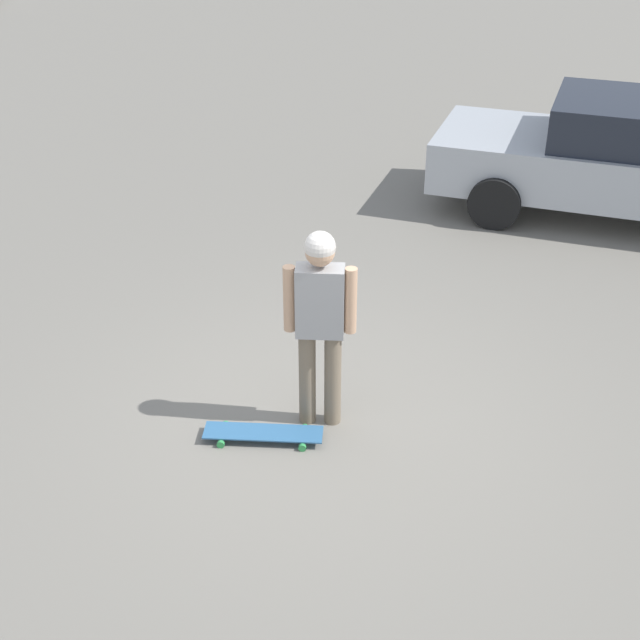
# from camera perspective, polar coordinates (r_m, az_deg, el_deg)

# --- Properties ---
(ground_plane) EXTENTS (220.00, 220.00, 0.00)m
(ground_plane) POSITION_cam_1_polar(r_m,az_deg,el_deg) (7.43, 0.00, -6.43)
(ground_plane) COLOR gray
(person) EXTENTS (0.28, 0.55, 1.71)m
(person) POSITION_cam_1_polar(r_m,az_deg,el_deg) (6.87, 0.00, 0.48)
(person) COLOR #7A6B56
(person) RESTS_ON ground_plane
(skateboard) EXTENTS (0.45, 0.98, 0.07)m
(skateboard) POSITION_cam_1_polar(r_m,az_deg,el_deg) (7.21, -3.65, -7.22)
(skateboard) COLOR #336693
(skateboard) RESTS_ON ground_plane
(car_parked_near) EXTENTS (2.02, 4.60, 1.46)m
(car_parked_near) POSITION_cam_1_polar(r_m,az_deg,el_deg) (11.52, 19.20, 9.76)
(car_parked_near) COLOR #ADB2B7
(car_parked_near) RESTS_ON ground_plane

